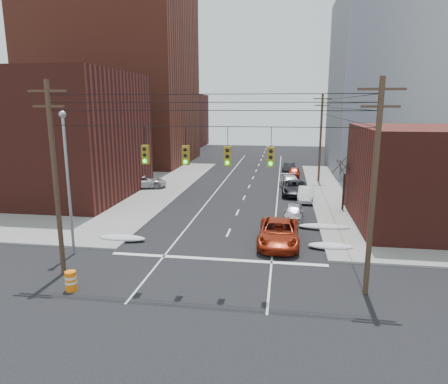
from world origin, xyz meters
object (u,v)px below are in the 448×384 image
(parked_car_b, at_px, (306,194))
(lot_car_c, at_px, (72,183))
(parked_car_e, at_px, (294,172))
(lot_car_a, at_px, (104,187))
(red_pickup, at_px, (279,233))
(parked_car_f, at_px, (289,167))
(construction_barrel, at_px, (71,281))
(lot_car_b, at_px, (144,182))
(parked_car_d, at_px, (290,183))
(parked_car_a, at_px, (293,212))
(parked_car_c, at_px, (294,188))
(lot_car_d, at_px, (97,180))

(parked_car_b, bearing_deg, lot_car_c, -177.60)
(parked_car_e, xyz_separation_m, lot_car_a, (-20.80, -14.62, 0.29))
(lot_car_a, bearing_deg, red_pickup, -147.06)
(parked_car_f, height_order, construction_barrel, parked_car_f)
(parked_car_f, distance_m, lot_car_a, 27.52)
(parked_car_b, xyz_separation_m, lot_car_a, (-21.68, -0.46, 0.22))
(lot_car_b, bearing_deg, lot_car_c, 87.56)
(parked_car_e, distance_m, parked_car_f, 4.25)
(parked_car_d, bearing_deg, parked_car_a, -97.49)
(parked_car_f, bearing_deg, parked_car_c, -80.69)
(red_pickup, height_order, parked_car_a, red_pickup)
(parked_car_c, xyz_separation_m, construction_barrel, (-12.19, -25.17, -0.23))
(parked_car_e, bearing_deg, parked_car_f, 102.74)
(parked_car_a, xyz_separation_m, parked_car_f, (-0.22, 25.60, -0.02))
(parked_car_d, relative_size, lot_car_c, 1.06)
(parked_car_b, distance_m, parked_car_f, 18.42)
(construction_barrel, bearing_deg, lot_car_d, 113.13)
(red_pickup, bearing_deg, parked_car_d, 87.31)
(lot_car_b, bearing_deg, parked_car_b, -118.17)
(lot_car_c, height_order, lot_car_d, lot_car_d)
(parked_car_b, height_order, lot_car_d, lot_car_d)
(parked_car_f, distance_m, construction_barrel, 42.44)
(parked_car_e, relative_size, lot_car_a, 0.79)
(red_pickup, xyz_separation_m, parked_car_e, (1.65, 27.65, -0.21))
(parked_car_c, distance_m, parked_car_d, 3.12)
(parked_car_d, bearing_deg, lot_car_b, -179.30)
(parked_car_a, height_order, construction_barrel, parked_car_a)
(red_pickup, xyz_separation_m, parked_car_d, (1.04, 19.33, -0.09))
(parked_car_e, relative_size, lot_car_b, 0.71)
(parked_car_e, xyz_separation_m, lot_car_c, (-25.41, -13.11, 0.23))
(lot_car_d, bearing_deg, lot_car_b, -102.87)
(parked_car_e, bearing_deg, parked_car_d, -91.18)
(parked_car_c, bearing_deg, lot_car_c, -175.20)
(lot_car_c, bearing_deg, lot_car_b, -71.59)
(parked_car_a, distance_m, lot_car_a, 21.41)
(parked_car_e, height_order, construction_barrel, parked_car_e)
(parked_car_b, relative_size, lot_car_a, 0.92)
(red_pickup, xyz_separation_m, lot_car_a, (-19.15, 13.03, 0.08))
(lot_car_c, bearing_deg, construction_barrel, -148.44)
(parked_car_a, distance_m, parked_car_b, 7.38)
(lot_car_a, bearing_deg, parked_car_b, -111.60)
(parked_car_b, bearing_deg, lot_car_d, 177.37)
(construction_barrel, bearing_deg, parked_car_c, 64.16)
(parked_car_f, bearing_deg, parked_car_d, -81.91)
(red_pickup, relative_size, parked_car_b, 1.40)
(red_pickup, height_order, lot_car_a, lot_car_a)
(red_pickup, relative_size, parked_car_d, 1.16)
(parked_car_c, relative_size, lot_car_d, 1.24)
(red_pickup, height_order, parked_car_b, red_pickup)
(parked_car_a, distance_m, lot_car_c, 26.25)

